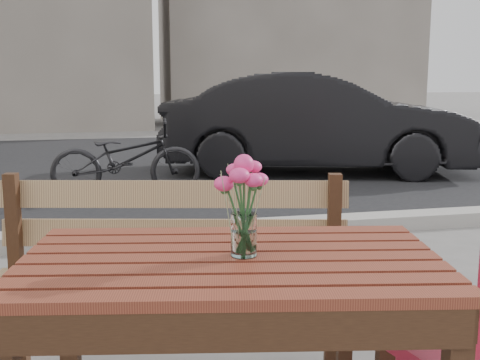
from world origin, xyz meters
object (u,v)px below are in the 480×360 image
Objects in this scene: main_vase at (244,193)px; parked_car at (317,123)px; main_table at (231,297)px; bicycle at (126,158)px.

parked_car is (2.34, 5.83, -0.28)m from main_vase.
bicycle is (-0.14, 4.75, -0.22)m from main_table.
main_vase is 0.19× the size of bicycle.
main_table is at bearing -173.53° from bicycle.
bicycle is at bearing 102.40° from main_table.
bicycle is at bearing 92.17° from main_vase.
bicycle is at bearing 129.26° from parked_car.
main_vase is at bearing -173.08° from bicycle.
parked_car is 2.75m from bicycle.
bicycle is (-0.18, 4.75, -0.53)m from main_vase.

